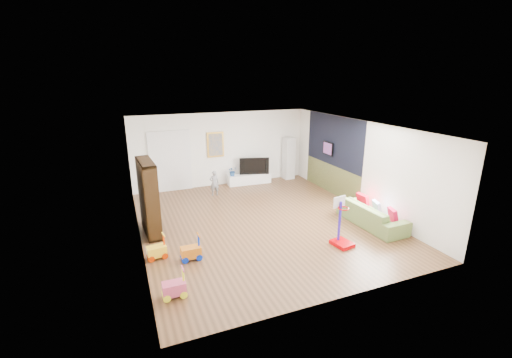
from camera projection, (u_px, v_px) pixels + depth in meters
name	position (u px, v px, depth m)	size (l,w,h in m)	color
floor	(261.00, 222.00, 9.69)	(6.50, 7.50, 0.00)	brown
ceiling	(262.00, 126.00, 8.90)	(6.50, 7.50, 0.00)	white
wall_back	(222.00, 149.00, 12.62)	(6.50, 0.00, 2.70)	white
wall_front	(345.00, 232.00, 5.97)	(6.50, 0.00, 2.70)	white
wall_left	(136.00, 191.00, 8.12)	(0.00, 7.50, 2.70)	silver
wall_right	(359.00, 165.00, 10.46)	(0.00, 7.50, 2.70)	white
navy_accent	(333.00, 141.00, 11.55)	(0.01, 3.20, 1.70)	black
olive_wainscot	(331.00, 179.00, 11.95)	(0.01, 3.20, 1.00)	brown
doorway	(170.00, 162.00, 11.98)	(1.45, 0.06, 2.10)	white
painting_back	(215.00, 145.00, 12.43)	(0.62, 0.06, 0.92)	gold
artwork_right	(328.00, 148.00, 11.79)	(0.04, 0.56, 0.46)	#7F3F8C
media_console	(249.00, 179.00, 13.01)	(1.64, 0.41, 0.38)	white
tall_cabinet	(289.00, 158.00, 13.49)	(0.39, 0.39, 1.65)	silver
bookshelf	(149.00, 198.00, 8.77)	(0.35, 1.32, 1.94)	black
sofa	(372.00, 215.00, 9.39)	(2.07, 0.81, 0.60)	olive
basketball_hoop	(344.00, 222.00, 8.17)	(0.42, 0.51, 1.22)	#C10005
ride_on_yellow	(156.00, 247.00, 7.67)	(0.42, 0.26, 0.56)	yellow
ride_on_orange	(191.00, 248.00, 7.61)	(0.44, 0.27, 0.59)	orange
ride_on_pink	(174.00, 284.00, 6.33)	(0.43, 0.26, 0.57)	#CB476D
child	(214.00, 183.00, 11.67)	(0.32, 0.21, 0.88)	gray
tv	(254.00, 165.00, 12.93)	(1.11, 0.15, 0.64)	black
vase_plant	(232.00, 171.00, 12.67)	(0.34, 0.29, 0.37)	#244E8E
pillow_left	(393.00, 215.00, 8.90)	(0.10, 0.38, 0.38)	#BC0A33
pillow_center	(377.00, 208.00, 9.42)	(0.10, 0.38, 0.38)	white
pillow_right	(363.00, 201.00, 9.94)	(0.11, 0.41, 0.41)	#BB0318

